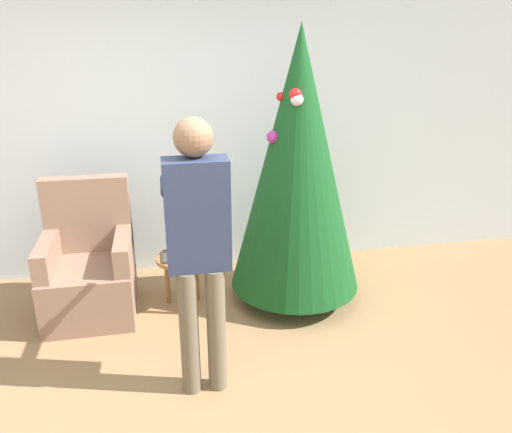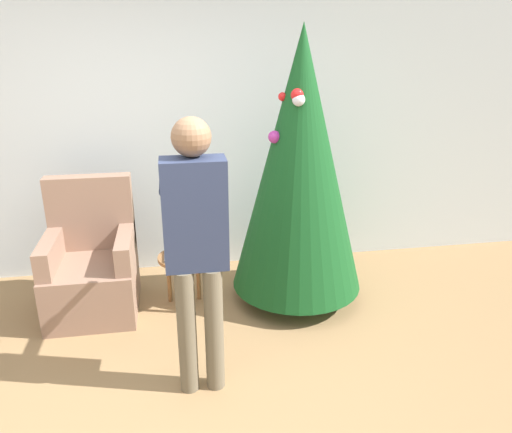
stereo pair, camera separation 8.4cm
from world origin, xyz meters
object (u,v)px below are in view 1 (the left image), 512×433
at_px(christmas_tree, 298,163).
at_px(side_stool, 181,264).
at_px(person_standing, 198,237).
at_px(armchair, 90,270).

xyz_separation_m(christmas_tree, side_stool, (-0.97, 0.03, -0.82)).
distance_m(christmas_tree, side_stool, 1.27).
bearing_deg(person_standing, armchair, 126.45).
bearing_deg(side_stool, person_standing, -85.64).
relative_size(person_standing, side_stool, 3.86).
relative_size(armchair, side_stool, 2.38).
distance_m(armchair, person_standing, 1.55).
height_order(christmas_tree, armchair, christmas_tree).
xyz_separation_m(armchair, side_stool, (0.74, -0.08, 0.02)).
xyz_separation_m(christmas_tree, armchair, (-1.71, 0.11, -0.84)).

